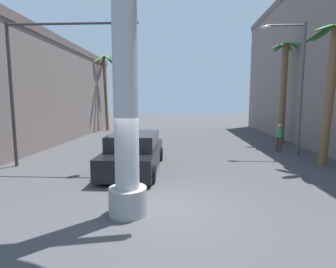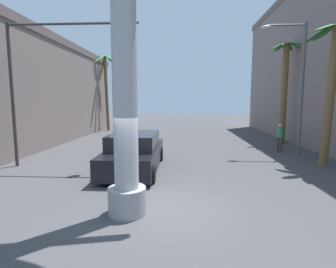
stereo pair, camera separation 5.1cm
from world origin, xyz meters
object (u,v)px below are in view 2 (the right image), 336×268
object	(u,v)px
pedestrian_mid_right	(280,135)
traffic_light_mast	(49,66)
palm_tree_near_right	(332,76)
street_lamp	(296,76)
palm_tree_far_left	(106,80)
palm_tree_mid_right	(285,84)
car_lead	(134,152)

from	to	relation	value
pedestrian_mid_right	traffic_light_mast	bearing A→B (deg)	-160.45
traffic_light_mast	palm_tree_near_right	xyz separation A→B (m)	(12.16, 0.76, -0.40)
traffic_light_mast	palm_tree_near_right	world-z (taller)	palm_tree_near_right
street_lamp	palm_tree_far_left	xyz separation A→B (m)	(-13.43, 11.33, 0.78)
palm_tree_mid_right	street_lamp	bearing A→B (deg)	-103.29
traffic_light_mast	pedestrian_mid_right	xyz separation A→B (m)	(11.29, 4.01, -3.44)
car_lead	palm_tree_mid_right	world-z (taller)	palm_tree_mid_right
palm_tree_far_left	palm_tree_near_right	xyz separation A→B (m)	(13.91, -13.82, -0.99)
car_lead	pedestrian_mid_right	size ratio (longest dim) A/B	3.14
palm_tree_mid_right	pedestrian_mid_right	xyz separation A→B (m)	(-1.32, -3.26, -3.10)
pedestrian_mid_right	palm_tree_mid_right	bearing A→B (deg)	67.94
street_lamp	palm_tree_mid_right	world-z (taller)	street_lamp
street_lamp	traffic_light_mast	bearing A→B (deg)	-164.39
car_lead	palm_tree_near_right	xyz separation A→B (m)	(8.48, 1.04, 3.25)
palm_tree_near_right	street_lamp	bearing A→B (deg)	101.07
car_lead	palm_tree_far_left	bearing A→B (deg)	110.08
traffic_light_mast	car_lead	bearing A→B (deg)	-4.31
palm_tree_far_left	palm_tree_near_right	distance (m)	19.64
palm_tree_mid_right	palm_tree_near_right	size ratio (longest dim) A/B	1.10
palm_tree_far_left	traffic_light_mast	bearing A→B (deg)	-83.13
palm_tree_near_right	palm_tree_mid_right	bearing A→B (deg)	85.95
street_lamp	palm_tree_mid_right	bearing A→B (deg)	76.71
palm_tree_mid_right	palm_tree_near_right	world-z (taller)	palm_tree_mid_right
traffic_light_mast	palm_tree_near_right	size ratio (longest dim) A/B	0.99
palm_tree_far_left	pedestrian_mid_right	size ratio (longest dim) A/B	4.51
traffic_light_mast	palm_tree_mid_right	world-z (taller)	palm_tree_mid_right
street_lamp	traffic_light_mast	xyz separation A→B (m)	(-11.67, -3.26, 0.19)
car_lead	street_lamp	bearing A→B (deg)	23.88
car_lead	palm_tree_near_right	distance (m)	9.14
street_lamp	palm_tree_mid_right	xyz separation A→B (m)	(0.95, 4.01, -0.15)
car_lead	palm_tree_near_right	bearing A→B (deg)	7.01
street_lamp	palm_tree_far_left	world-z (taller)	palm_tree_far_left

